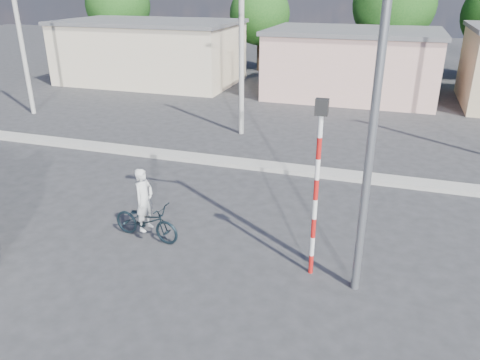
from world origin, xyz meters
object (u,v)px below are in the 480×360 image
(traffic_pole, at_px, (317,176))
(streetlight, at_px, (370,75))
(bicycle, at_px, (146,221))
(cyclist, at_px, (145,210))

(traffic_pole, relative_size, streetlight, 0.48)
(bicycle, relative_size, streetlight, 0.23)
(bicycle, xyz_separation_m, cyclist, (0.00, 0.00, 0.35))
(traffic_pole, xyz_separation_m, streetlight, (0.94, -0.30, 2.37))
(cyclist, height_order, traffic_pole, traffic_pole)
(bicycle, bearing_deg, streetlight, -87.85)
(streetlight, bearing_deg, cyclist, 174.26)
(bicycle, xyz_separation_m, streetlight, (5.60, -0.56, 4.42))
(traffic_pole, bearing_deg, cyclist, 176.77)
(traffic_pole, distance_m, streetlight, 2.56)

